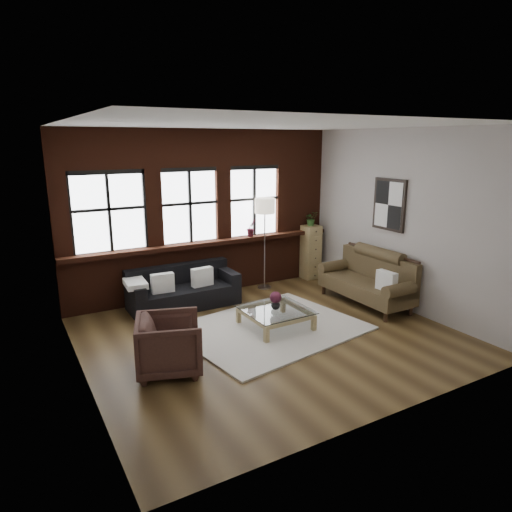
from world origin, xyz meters
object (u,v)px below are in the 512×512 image
vintage_settee (366,277)px  coffee_table (275,319)px  vase (276,304)px  armchair (170,344)px  dark_sofa (184,288)px  floor_lamp (265,240)px  drawer_chest (310,252)px

vintage_settee → coffee_table: vintage_settee is taller
vase → vintage_settee: bearing=3.6°
armchair → dark_sofa: bearing=-7.0°
vintage_settee → coffee_table: (-2.05, -0.13, -0.36)m
vase → floor_lamp: (0.92, 1.89, 0.60)m
vintage_settee → dark_sofa: bearing=152.5°
vintage_settee → armchair: bearing=-170.6°
coffee_table → vase: size_ratio=6.30×
coffee_table → vase: vase is taller
drawer_chest → dark_sofa: bearing=-173.8°
vintage_settee → drawer_chest: 1.89m
dark_sofa → armchair: size_ratio=2.36×
armchair → coffee_table: (1.98, 0.53, -0.22)m
dark_sofa → drawer_chest: bearing=6.2°
armchair → coffee_table: size_ratio=0.83×
dark_sofa → coffee_table: 1.93m
armchair → vase: bearing=-56.6°
vintage_settee → coffee_table: 2.09m
armchair → vintage_settee: bearing=-62.4°
vintage_settee → floor_lamp: size_ratio=0.96×
dark_sofa → floor_lamp: floor_lamp is taller
armchair → drawer_chest: size_ratio=0.71×
dark_sofa → vintage_settee: (2.99, -1.55, 0.16)m
vintage_settee → drawer_chest: size_ratio=1.64×
coffee_table → drawer_chest: (2.17, 2.02, 0.43)m
coffee_table → vase: (0.00, 0.00, 0.25)m
vintage_settee → floor_lamp: 2.15m
dark_sofa → floor_lamp: bearing=6.4°
drawer_chest → floor_lamp: size_ratio=0.59×
dark_sofa → floor_lamp: 1.97m
dark_sofa → vintage_settee: bearing=-27.5°
coffee_table → vintage_settee: bearing=3.6°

